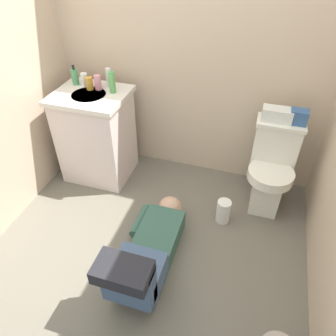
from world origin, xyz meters
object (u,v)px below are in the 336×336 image
vanity_cabinet (97,135)px  paper_towel_roll (223,211)px  bottle_white (84,80)px  bottle_amber (89,83)px  faucet (97,81)px  bottle_pink (98,82)px  bottle_clear (109,78)px  bottle_green (112,82)px  toiletry_bag (299,117)px  soap_dispenser (75,77)px  person_plumber (147,252)px  toilet (271,168)px  tissue_box (277,114)px

vanity_cabinet → paper_towel_roll: bearing=-12.8°
bottle_white → bottle_amber: bottle_white is taller
faucet → bottle_pink: (0.04, -0.05, 0.01)m
bottle_clear → bottle_green: 0.11m
toiletry_bag → soap_dispenser: size_ratio=0.75×
person_plumber → bottle_clear: size_ratio=6.66×
toilet → bottle_amber: bottle_amber is taller
toilet → vanity_cabinet: size_ratio=0.91×
toilet → bottle_clear: bearing=175.3°
toiletry_bag → paper_towel_roll: size_ratio=0.61×
paper_towel_roll → bottle_white: bearing=163.3°
faucet → toiletry_bag: bearing=-0.3°
bottle_pink → toiletry_bag: bearing=1.6°
vanity_cabinet → bottle_amber: size_ratio=7.99×
person_plumber → vanity_cabinet: bearing=132.2°
toilet → toiletry_bag: size_ratio=6.05×
bottle_green → paper_towel_roll: (1.04, -0.35, -0.80)m
person_plumber → bottle_white: bearing=132.0°
person_plumber → soap_dispenser: 1.57m
soap_dispenser → bottle_pink: soap_dispenser is taller
toilet → paper_towel_roll: bearing=-133.2°
person_plumber → toiletry_bag: bearing=50.6°
vanity_cabinet → faucet: 0.47m
paper_towel_roll → toilet: bearing=46.8°
bottle_white → paper_towel_roll: bearing=-16.7°
bottle_white → toilet: bearing=-2.7°
toiletry_bag → soap_dispenser: soap_dispenser is taller
tissue_box → soap_dispenser: soap_dispenser is taller
soap_dispenser → person_plumber: bearing=-45.4°
faucet → bottle_amber: 0.08m
faucet → bottle_clear: (0.11, 0.02, 0.03)m
toiletry_bag → bottle_pink: bearing=-178.4°
bottle_white → person_plumber: bearing=-48.0°
paper_towel_roll → bottle_pink: bearing=162.7°
bottle_green → paper_towel_roll: 1.36m
faucet → person_plumber: 1.46m
tissue_box → toiletry_bag: 0.15m
bottle_green → bottle_white: bearing=170.6°
paper_towel_roll → faucet: bearing=161.0°
tissue_box → paper_towel_roll: (-0.25, -0.41, -0.70)m
bottle_clear → bottle_green: (0.07, -0.09, 0.01)m
bottle_white → soap_dispenser: bearing=178.5°
faucet → toiletry_bag: 1.62m
faucet → bottle_green: 0.19m
bottle_clear → paper_towel_roll: (1.11, -0.43, -0.80)m
tissue_box → bottle_white: bearing=-179.4°
vanity_cabinet → soap_dispenser: (-0.19, 0.12, 0.47)m
tissue_box → bottle_clear: 1.37m
toiletry_bag → tissue_box: bearing=180.0°
vanity_cabinet → soap_dispenser: 0.52m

